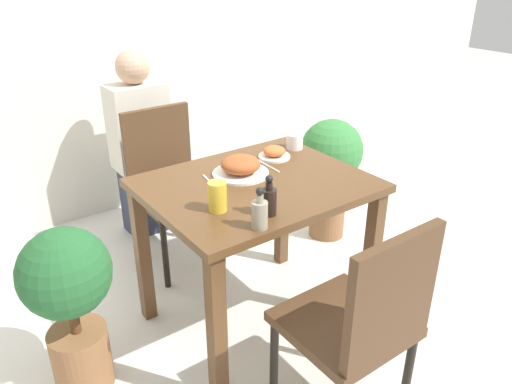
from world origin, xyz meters
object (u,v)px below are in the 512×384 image
sauce_bottle (269,200)px  chair_near (361,320)px  chair_far (169,179)px  side_plate (274,153)px  juice_glass (217,196)px  food_plate (241,167)px  condiment_bottle (260,213)px  person_figure (141,146)px  potted_plant_right (331,164)px  drink_cup (295,141)px  potted_plant_left (70,297)px

sauce_bottle → chair_near: bearing=-80.8°
chair_far → side_plate: (0.30, -0.58, 0.28)m
chair_far → sauce_bottle: 1.08m
juice_glass → food_plate: bearing=41.2°
chair_far → sauce_bottle: bearing=-94.3°
chair_far → food_plate: 0.72m
chair_near → juice_glass: chair_near is taller
chair_near → side_plate: 0.99m
condiment_bottle → sauce_bottle: bearing=35.5°
chair_near → condiment_bottle: (-0.16, 0.38, 0.31)m
side_plate → person_figure: (-0.28, 0.98, -0.20)m
chair_near → potted_plant_right: chair_near is taller
drink_cup → potted_plant_right: (0.46, 0.19, -0.30)m
chair_far → person_figure: (0.02, 0.40, 0.07)m
side_plate → drink_cup: (0.16, 0.04, 0.01)m
potted_plant_left → person_figure: person_figure is taller
juice_glass → potted_plant_right: bearing=25.3°
sauce_bottle → potted_plant_left: 0.87m
chair_near → juice_glass: bearing=-70.1°
juice_glass → sauce_bottle: sauce_bottle is taller
chair_far → condiment_bottle: 1.15m
juice_glass → potted_plant_left: bearing=159.1°
sauce_bottle → condiment_bottle: bearing=-144.5°
chair_near → potted_plant_right: bearing=-129.4°
food_plate → potted_plant_right: size_ratio=0.33×
person_figure → sauce_bottle: bearing=-93.7°
chair_far → juice_glass: chair_far is taller
chair_far → side_plate: 0.71m
chair_near → condiment_bottle: 0.52m
chair_far → potted_plant_right: (0.92, -0.35, -0.01)m
food_plate → person_figure: 1.08m
food_plate → potted_plant_left: food_plate is taller
side_plate → drink_cup: 0.17m
potted_plant_left → potted_plant_right: bearing=10.8°
side_plate → condiment_bottle: size_ratio=0.96×
juice_glass → potted_plant_left: juice_glass is taller
side_plate → juice_glass: (-0.52, -0.31, 0.03)m
drink_cup → potted_plant_left: (-1.24, -0.14, -0.34)m
chair_far → potted_plant_right: chair_far is taller
chair_near → sauce_bottle: 0.55m
drink_cup → juice_glass: size_ratio=0.71×
chair_near → juice_glass: 0.70m
side_plate → juice_glass: size_ratio=1.30×
condiment_bottle → potted_plant_right: bearing=34.4°
food_plate → drink_cup: bearing=15.6°
side_plate → chair_far: bearing=117.1°
sauce_bottle → condiment_bottle: 0.11m
chair_near → chair_far: same height
drink_cup → juice_glass: juice_glass is taller
drink_cup → condiment_bottle: 0.84m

